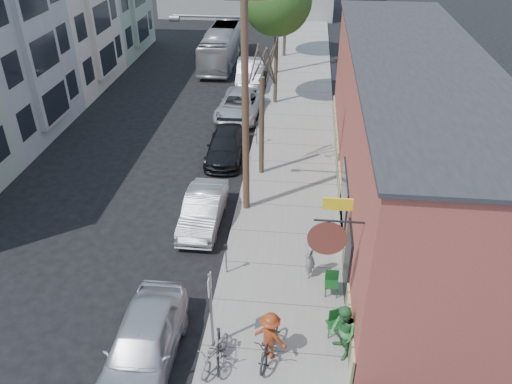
# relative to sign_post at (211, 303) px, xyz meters

# --- Properties ---
(ground) EXTENTS (120.00, 120.00, 0.00)m
(ground) POSITION_rel_sign_post_xyz_m (-2.35, 3.90, -1.83)
(ground) COLOR black
(sidewalk) EXTENTS (4.50, 58.00, 0.15)m
(sidewalk) POSITION_rel_sign_post_xyz_m (1.90, 14.90, -1.76)
(sidewalk) COLOR gray
(sidewalk) RESTS_ON ground
(cafe_building) EXTENTS (6.60, 20.20, 6.61)m
(cafe_building) POSITION_rel_sign_post_xyz_m (6.64, 8.90, 1.47)
(cafe_building) COLOR #9E463A
(cafe_building) RESTS_ON ground
(apartment_row) EXTENTS (6.30, 32.00, 9.00)m
(apartment_row) POSITION_rel_sign_post_xyz_m (-14.20, 17.90, 2.67)
(apartment_row) COLOR #96A88E
(apartment_row) RESTS_ON ground
(sign_post) EXTENTS (0.07, 0.45, 2.80)m
(sign_post) POSITION_rel_sign_post_xyz_m (0.00, 0.00, 0.00)
(sign_post) COLOR slate
(sign_post) RESTS_ON sidewalk
(parking_meter_near) EXTENTS (0.14, 0.14, 1.24)m
(parking_meter_near) POSITION_rel_sign_post_xyz_m (-0.10, 3.30, -0.85)
(parking_meter_near) COLOR slate
(parking_meter_near) RESTS_ON sidewalk
(parking_meter_far) EXTENTS (0.14, 0.14, 1.24)m
(parking_meter_far) POSITION_rel_sign_post_xyz_m (-0.10, 13.80, -0.85)
(parking_meter_far) COLOR slate
(parking_meter_far) RESTS_ON sidewalk
(utility_pole_near) EXTENTS (3.57, 0.28, 10.00)m
(utility_pole_near) POSITION_rel_sign_post_xyz_m (0.04, 7.61, 3.58)
(utility_pole_near) COLOR #503A28
(utility_pole_near) RESTS_ON sidewalk
(tree_bare) EXTENTS (0.24, 0.24, 4.77)m
(tree_bare) POSITION_rel_sign_post_xyz_m (0.45, 10.74, 0.70)
(tree_bare) COLOR #44392C
(tree_bare) RESTS_ON sidewalk
(tree_leafy_mid) EXTENTS (4.05, 4.05, 8.23)m
(tree_leafy_mid) POSITION_rel_sign_post_xyz_m (0.45, 19.89, 4.50)
(tree_leafy_mid) COLOR #44392C
(tree_leafy_mid) RESTS_ON sidewalk
(patio_chair_a) EXTENTS (0.51, 0.51, 0.88)m
(patio_chair_a) POSITION_rel_sign_post_xyz_m (3.63, 2.57, -1.24)
(patio_chair_a) COLOR #13471B
(patio_chair_a) RESTS_ON sidewalk
(patio_chair_b) EXTENTS (0.66, 0.66, 0.88)m
(patio_chair_b) POSITION_rel_sign_post_xyz_m (3.70, 0.77, -1.24)
(patio_chair_b) COLOR #13471B
(patio_chair_b) RESTS_ON sidewalk
(patron_grey) EXTENTS (0.49, 0.65, 1.63)m
(patron_grey) POSITION_rel_sign_post_xyz_m (2.86, 3.44, -0.87)
(patron_grey) COLOR gray
(patron_grey) RESTS_ON sidewalk
(patron_green) EXTENTS (0.97, 1.09, 1.86)m
(patron_green) POSITION_rel_sign_post_xyz_m (3.85, -0.01, -0.75)
(patron_green) COLOR #338042
(patron_green) RESTS_ON sidewalk
(cyclist) EXTENTS (1.22, 0.99, 1.65)m
(cyclist) POSITION_rel_sign_post_xyz_m (1.76, -0.26, -0.86)
(cyclist) COLOR maroon
(cyclist) RESTS_ON sidewalk
(cyclist_bike) EXTENTS (1.01, 2.04, 1.02)m
(cyclist_bike) POSITION_rel_sign_post_xyz_m (1.76, -0.26, -1.17)
(cyclist_bike) COLOR black
(cyclist_bike) RESTS_ON sidewalk
(parked_bike_a) EXTENTS (0.68, 1.69, 0.99)m
(parked_bike_a) POSITION_rel_sign_post_xyz_m (0.28, -0.60, -1.19)
(parked_bike_a) COLOR black
(parked_bike_a) RESTS_ON sidewalk
(parked_bike_b) EXTENTS (1.06, 1.80, 0.89)m
(parked_bike_b) POSITION_rel_sign_post_xyz_m (0.20, -0.71, -1.24)
(parked_bike_b) COLOR slate
(parked_bike_b) RESTS_ON sidewalk
(car_0) EXTENTS (1.96, 4.79, 1.63)m
(car_0) POSITION_rel_sign_post_xyz_m (-1.89, -0.81, -1.02)
(car_0) COLOR #BBBBC4
(car_0) RESTS_ON ground
(car_1) EXTENTS (1.48, 4.21, 1.39)m
(car_1) POSITION_rel_sign_post_xyz_m (-1.55, 6.41, -1.14)
(car_1) COLOR silver
(car_1) RESTS_ON ground
(car_2) EXTENTS (1.91, 4.48, 1.29)m
(car_2) POSITION_rel_sign_post_xyz_m (-1.55, 12.36, -1.19)
(car_2) COLOR black
(car_2) RESTS_ON ground
(car_3) EXTENTS (2.73, 5.36, 1.45)m
(car_3) POSITION_rel_sign_post_xyz_m (-1.55, 17.69, -1.11)
(car_3) COLOR #B6BBBE
(car_3) RESTS_ON ground
(car_4) EXTENTS (2.10, 5.19, 1.68)m
(car_4) POSITION_rel_sign_post_xyz_m (-1.55, 23.34, -0.99)
(car_4) COLOR #A1A4A9
(car_4) RESTS_ON ground
(bus) EXTENTS (2.26, 9.43, 2.62)m
(bus) POSITION_rel_sign_post_xyz_m (-4.33, 28.04, -0.52)
(bus) COLOR silver
(bus) RESTS_ON ground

